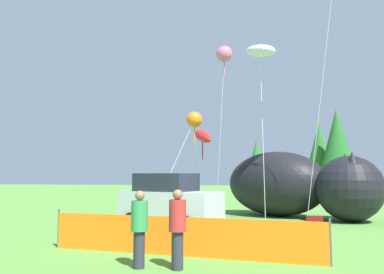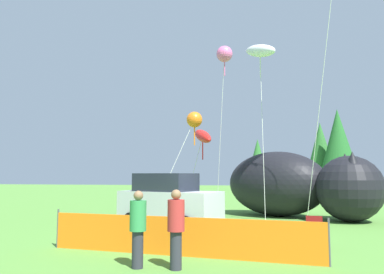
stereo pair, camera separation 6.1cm
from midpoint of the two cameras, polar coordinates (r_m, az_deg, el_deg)
name	(u,v)px [view 1 (the left image)]	position (r m, az deg, el deg)	size (l,w,h in m)	color
ground_plane	(204,235)	(13.17, 1.67, -14.66)	(120.00, 120.00, 0.00)	#548C38
parked_car	(169,201)	(14.66, -3.58, -9.73)	(4.20, 2.88, 2.09)	#B7BCC1
folding_chair	(315,229)	(11.37, 18.06, -13.18)	(0.55, 0.55, 0.86)	maroon
inflatable_cat	(295,186)	(18.83, 15.30, -7.28)	(7.56, 5.97, 3.19)	black
safety_fence	(179,236)	(9.77, -2.19, -14.89)	(7.19, 0.94, 1.07)	orange
spectator_in_yellow_shirt	(177,226)	(8.35, -2.44, -13.34)	(0.37, 0.37, 1.71)	#2D2D38
spectator_in_green_shirt	(139,226)	(8.55, -8.23, -13.21)	(0.37, 0.37, 1.68)	#2D2D38
kite_red_lizard	(202,136)	(20.51, 1.52, 0.14)	(1.88, 3.15, 4.87)	silver
kite_white_ghost	(260,51)	(18.77, 10.23, 12.72)	(1.80, 2.67, 8.68)	silver
kite_orange_flower	(194,120)	(18.90, 0.26, 2.60)	(2.24, 1.88, 5.22)	silver
kite_pink_octopus	(224,55)	(22.36, 4.86, 12.40)	(1.03, 0.93, 9.51)	silver
horizon_tree_west	(257,159)	(51.56, 9.83, -3.26)	(2.89, 2.89, 6.89)	brown
horizon_tree_mid	(320,149)	(46.37, 18.86, -1.78)	(3.43, 3.43, 8.19)	brown
horizon_tree_northeast	(337,141)	(43.97, 21.22, -0.61)	(3.89, 3.89, 9.28)	brown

